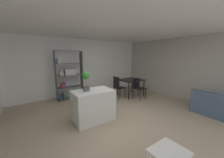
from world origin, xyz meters
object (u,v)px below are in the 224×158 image
kitchen_island (93,105)px  dining_table (131,81)px  open_bookshelf (68,76)px  potted_plant_on_island (86,79)px  dining_chair_near (138,87)px  dining_chair_island_side (118,86)px  child_table (169,156)px

kitchen_island → dining_table: bearing=24.6°
open_bookshelf → potted_plant_on_island: bearing=-93.2°
open_bookshelf → dining_chair_near: size_ratio=2.40×
potted_plant_on_island → dining_chair_near: size_ratio=0.63×
potted_plant_on_island → dining_chair_island_side: size_ratio=0.56×
child_table → dining_chair_near: 3.81m
open_bookshelf → dining_chair_island_side: 2.21m
open_bookshelf → dining_table: (2.55, -1.19, -0.31)m
child_table → kitchen_island: bearing=93.3°
potted_plant_on_island → open_bookshelf: size_ratio=0.26×
dining_table → dining_chair_island_side: (-0.75, -0.00, -0.12)m
dining_chair_island_side → open_bookshelf: bearing=56.0°
dining_table → dining_chair_island_side: 0.76m
dining_table → dining_chair_near: size_ratio=1.22×
dining_table → dining_chair_island_side: dining_chair_island_side is taller
child_table → dining_table: bearing=55.5°
open_bookshelf → dining_chair_island_side: (1.81, -1.19, -0.43)m
kitchen_island → child_table: bearing=-86.7°
kitchen_island → child_table: (0.13, -2.32, -0.07)m
child_table → dining_chair_island_side: size_ratio=0.54×
child_table → dining_chair_near: dining_chair_near is taller
child_table → dining_chair_island_side: dining_chair_island_side is taller
potted_plant_on_island → child_table: size_ratio=1.03×
kitchen_island → dining_table: (2.51, 1.15, 0.25)m
kitchen_island → dining_chair_near: bearing=14.6°
dining_chair_near → dining_chair_island_side: bearing=141.3°
dining_chair_island_side → child_table: bearing=154.3°
kitchen_island → dining_chair_island_side: (1.77, 1.15, 0.13)m
dining_chair_near → dining_table: bearing=84.1°
potted_plant_on_island → dining_chair_island_side: 2.31m
dining_table → dining_chair_island_side: size_ratio=1.08×
kitchen_island → dining_chair_near: kitchen_island is taller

